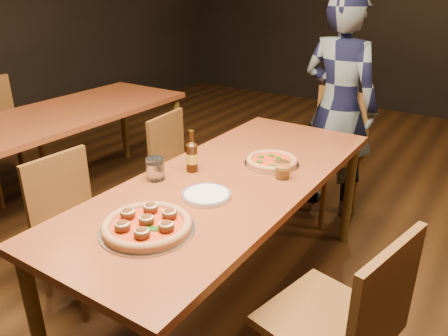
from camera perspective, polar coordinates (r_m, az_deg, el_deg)
The scene contains 15 objects.
ground at distance 2.59m, azimuth 0.63°, elevation -16.50°, with size 9.00×9.00×0.00m, color black.
table_main at distance 2.22m, azimuth 0.71°, elevation -2.93°, with size 0.80×2.00×0.75m.
table_left at distance 3.55m, azimuth -20.35°, elevation 5.76°, with size 0.80×2.00×0.75m.
chair_main_nw at distance 2.51m, azimuth -17.90°, elevation -7.50°, with size 0.39×0.39×0.84m, color brown, non-canonical shape.
chair_main_sw at distance 3.08m, azimuth -4.55°, elevation -0.43°, with size 0.40×0.40×0.85m, color brown, non-canonical shape.
chair_main_e at distance 1.81m, azimuth 13.32°, elevation -18.68°, with size 0.43×0.43×0.93m, color brown, non-canonical shape.
chair_end at distance 3.31m, azimuth 12.63°, elevation 1.90°, with size 0.45×0.45×0.97m, color brown, non-canonical shape.
chair_nbr_left at distance 3.96m, azimuth -26.91°, elevation 3.60°, with size 0.46×0.46×0.99m, color brown, non-canonical shape.
pizza_meatball at distance 1.76m, azimuth -10.04°, elevation -7.32°, with size 0.38×0.38×0.07m.
pizza_margherita at distance 2.35m, azimuth 6.25°, elevation 0.90°, with size 0.29×0.29×0.04m.
plate_stack at distance 1.99m, azimuth -2.30°, elevation -3.58°, with size 0.22×0.22×0.02m, color white.
beer_bottle at distance 2.24m, azimuth -4.22°, elevation 1.44°, with size 0.06×0.06×0.22m.
water_glass at distance 2.18m, azimuth -8.95°, elevation -0.11°, with size 0.09×0.09×0.11m, color white.
amber_glass at distance 2.19m, azimuth 7.65°, elevation -0.24°, with size 0.07×0.07×0.09m, color #8B4D0F.
diner at distance 3.32m, azimuth 14.74°, elevation 7.74°, with size 0.59×0.39×1.63m, color black.
Camera 1 is at (1.07, -1.68, 1.66)m, focal length 35.00 mm.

